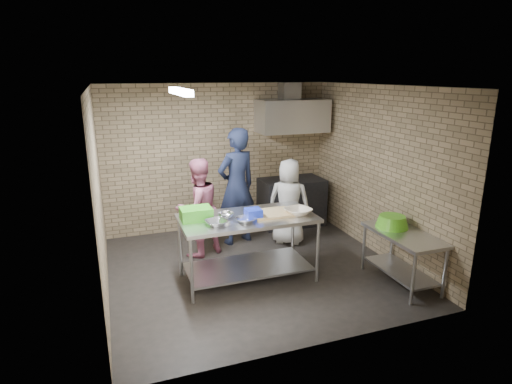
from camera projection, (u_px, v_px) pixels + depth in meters
floor at (254, 269)px, 6.44m from camera, size 4.20×4.20×0.00m
ceiling at (254, 86)px, 5.70m from camera, size 4.20×4.20×0.00m
back_wall at (219, 158)px, 7.88m from camera, size 4.20×0.06×2.70m
front_wall at (320, 230)px, 4.26m from camera, size 4.20×0.06×2.70m
left_wall at (99, 197)px, 5.39m from camera, size 0.06×4.00×2.70m
right_wall at (378, 172)px, 6.75m from camera, size 0.06×4.00×2.70m
prep_table at (248, 248)px, 6.02m from camera, size 1.88×0.94×0.94m
side_counter at (402, 258)px, 5.92m from camera, size 0.60×1.20×0.75m
stove at (291, 202)px, 8.25m from camera, size 1.20×0.70×0.90m
range_hood at (292, 116)px, 7.84m from camera, size 1.30×0.60×0.60m
hood_duct at (290, 91)px, 7.86m from camera, size 0.35×0.30×0.30m
wall_shelf at (302, 124)px, 8.16m from camera, size 0.80×0.20×0.04m
fluorescent_fixture at (180, 91)px, 5.40m from camera, size 0.10×1.25×0.08m
green_crate at (196, 214)px, 5.75m from camera, size 0.42×0.31×0.17m
blue_tub at (253, 214)px, 5.80m from camera, size 0.21×0.21×0.14m
cutting_board at (272, 213)px, 5.98m from camera, size 0.58×0.44×0.03m
mixing_bowl_a at (216, 223)px, 5.54m from camera, size 0.36×0.36×0.07m
mixing_bowl_b at (226, 215)px, 5.83m from camera, size 0.28×0.28×0.07m
mixing_bowl_c at (246, 220)px, 5.65m from camera, size 0.33×0.33×0.07m
ceramic_bowl at (298, 211)px, 5.97m from camera, size 0.44×0.44×0.09m
green_basin at (392, 221)px, 6.01m from camera, size 0.46×0.46×0.17m
bottle_red at (291, 119)px, 8.05m from camera, size 0.07×0.07×0.18m
bottle_green at (309, 119)px, 8.18m from camera, size 0.06×0.06×0.15m
man_navy at (237, 187)px, 7.20m from camera, size 0.85×0.68×2.01m
woman_pink at (198, 208)px, 6.74m from camera, size 0.94×0.85×1.59m
woman_white at (289, 202)px, 7.24m from camera, size 0.87×0.79×1.49m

